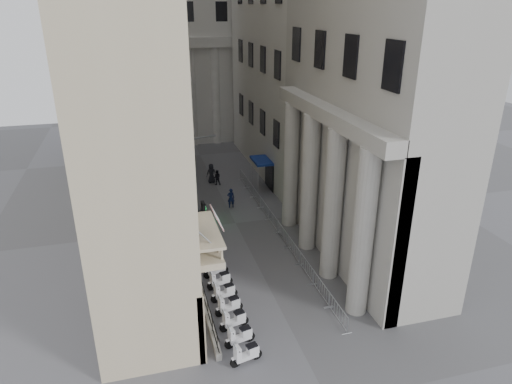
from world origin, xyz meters
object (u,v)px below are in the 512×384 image
at_px(pedestrian_a, 231,198).
at_px(pedestrian_b, 217,177).
at_px(security_tent, 176,160).
at_px(info_kiosk, 204,212).
at_px(scooter_0, 247,363).
at_px(street_lamp, 195,174).

relative_size(pedestrian_a, pedestrian_b, 1.17).
height_order(security_tent, pedestrian_b, security_tent).
distance_m(security_tent, info_kiosk, 10.16).
bearing_deg(info_kiosk, security_tent, 94.23).
distance_m(info_kiosk, pedestrian_b, 8.65).
relative_size(scooter_0, info_kiosk, 0.83).
bearing_deg(info_kiosk, scooter_0, -93.87).
relative_size(security_tent, pedestrian_a, 1.99).
bearing_deg(street_lamp, security_tent, 72.13).
distance_m(security_tent, street_lamp, 9.79).
relative_size(security_tent, street_lamp, 0.50).
height_order(scooter_0, pedestrian_a, pedestrian_a).
distance_m(info_kiosk, pedestrian_a, 3.71).
bearing_deg(street_lamp, scooter_0, -111.43).
relative_size(street_lamp, pedestrian_a, 4.01).
bearing_deg(security_tent, pedestrian_b, -24.93).
height_order(info_kiosk, pedestrian_a, info_kiosk).
bearing_deg(street_lamp, info_kiosk, -57.86).
xyz_separation_m(street_lamp, pedestrian_a, (3.33, 2.04, -3.31)).
bearing_deg(pedestrian_b, scooter_0, 93.30).
height_order(security_tent, pedestrian_a, security_tent).
height_order(street_lamp, pedestrian_b, street_lamp).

